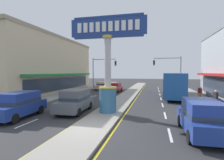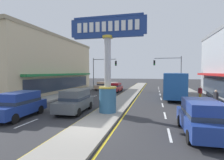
% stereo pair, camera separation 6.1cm
% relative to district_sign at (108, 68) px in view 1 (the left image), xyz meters
% --- Properties ---
extents(ground_plane, '(160.00, 160.00, 0.00)m').
position_rel_district_sign_xyz_m(ground_plane, '(0.00, -4.23, -3.72)').
color(ground_plane, '#303033').
extents(median_strip, '(2.44, 52.00, 0.14)m').
position_rel_district_sign_xyz_m(median_strip, '(0.00, 13.77, -3.65)').
color(median_strip, gray).
rests_on(median_strip, ground).
extents(sidewalk_left, '(2.69, 60.00, 0.18)m').
position_rel_district_sign_xyz_m(sidewalk_left, '(-9.17, 11.77, -3.63)').
color(sidewalk_left, gray).
rests_on(sidewalk_left, ground).
extents(sidewalk_right, '(2.69, 60.00, 0.18)m').
position_rel_district_sign_xyz_m(sidewalk_right, '(9.17, 11.77, -3.63)').
color(sidewalk_right, gray).
rests_on(sidewalk_right, ground).
extents(lane_markings, '(9.18, 52.00, 0.01)m').
position_rel_district_sign_xyz_m(lane_markings, '(0.00, 12.42, -3.71)').
color(lane_markings, silver).
rests_on(lane_markings, ground).
extents(district_sign, '(6.18, 1.45, 7.74)m').
position_rel_district_sign_xyz_m(district_sign, '(0.00, 0.00, 0.00)').
color(district_sign, '#33668C').
rests_on(district_sign, median_strip).
extents(storefront_left, '(8.30, 23.90, 9.31)m').
position_rel_district_sign_xyz_m(storefront_left, '(-14.86, 13.18, 0.94)').
color(storefront_left, beige).
rests_on(storefront_left, ground).
extents(traffic_light_left_side, '(4.86, 0.46, 6.20)m').
position_rel_district_sign_xyz_m(traffic_light_left_side, '(-6.46, 19.45, 0.53)').
color(traffic_light_left_side, slate).
rests_on(traffic_light_left_side, ground).
extents(traffic_light_right_side, '(4.86, 0.46, 6.20)m').
position_rel_district_sign_xyz_m(traffic_light_right_side, '(6.46, 19.30, 0.53)').
color(traffic_light_right_side, slate).
rests_on(traffic_light_right_side, ground).
extents(bus_near_right_lane, '(3.13, 11.32, 3.26)m').
position_rel_district_sign_xyz_m(bus_near_right_lane, '(6.17, 11.52, -1.85)').
color(bus_near_right_lane, '#1E5199').
rests_on(bus_near_right_lane, ground).
extents(suv_far_right_lane, '(2.12, 4.68, 1.90)m').
position_rel_district_sign_xyz_m(suv_far_right_lane, '(-2.87, -0.01, -2.73)').
color(suv_far_right_lane, '#4C5156').
rests_on(suv_far_right_lane, ground).
extents(sedan_near_left_lane, '(2.02, 4.39, 1.53)m').
position_rel_district_sign_xyz_m(sedan_near_left_lane, '(-2.87, 15.56, -2.93)').
color(sedan_near_left_lane, maroon).
rests_on(sedan_near_left_lane, ground).
extents(suv_mid_left_lane, '(2.13, 4.68, 1.90)m').
position_rel_district_sign_xyz_m(suv_mid_left_lane, '(-6.17, -2.69, -2.73)').
color(suv_mid_left_lane, navy).
rests_on(suv_mid_left_lane, ground).
extents(suv_far_left_oncoming, '(2.04, 4.64, 1.90)m').
position_rel_district_sign_xyz_m(suv_far_left_oncoming, '(6.17, -3.54, -2.73)').
color(suv_far_left_oncoming, navy).
rests_on(suv_far_left_oncoming, ground).
extents(sedan_kerb_right, '(1.98, 4.37, 1.53)m').
position_rel_district_sign_xyz_m(sedan_kerb_right, '(-6.17, 18.76, -2.93)').
color(sedan_kerb_right, tan).
rests_on(sedan_kerb_right, ground).
extents(street_bench, '(0.48, 1.60, 0.88)m').
position_rel_district_sign_xyz_m(street_bench, '(-8.55, 1.94, -3.07)').
color(street_bench, '#232328').
rests_on(street_bench, sidewalk_left).
extents(pedestrian_near_kerb, '(0.39, 0.46, 1.66)m').
position_rel_district_sign_xyz_m(pedestrian_near_kerb, '(8.61, 7.39, -2.60)').
color(pedestrian_near_kerb, gold).
rests_on(pedestrian_near_kerb, sidewalk_right).
extents(pedestrian_far_side, '(0.34, 0.45, 1.65)m').
position_rel_district_sign_xyz_m(pedestrian_far_side, '(8.98, 3.47, -2.60)').
color(pedestrian_far_side, gold).
rests_on(pedestrian_far_side, sidewalk_right).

